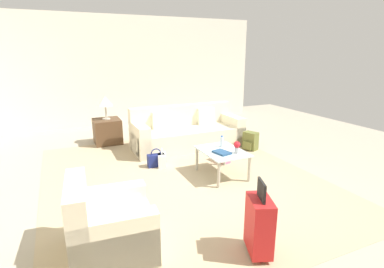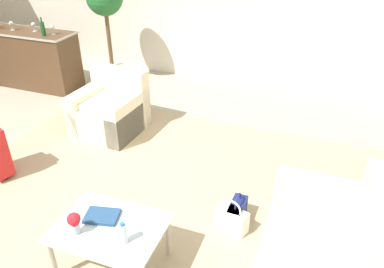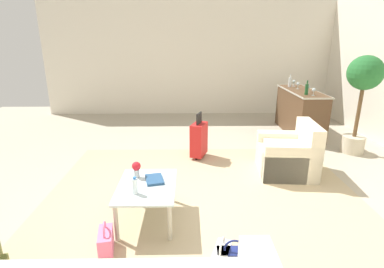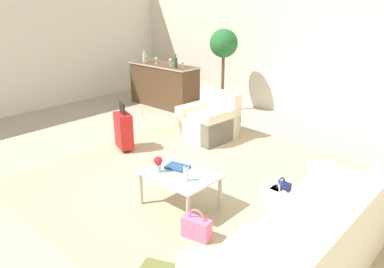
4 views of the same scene
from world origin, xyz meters
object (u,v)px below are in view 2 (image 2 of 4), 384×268
at_px(flower_vase, 74,222).
at_px(wine_glass_right_of_centre, 33,25).
at_px(armchair, 112,111).
at_px(wine_glass_left_of_centre, 11,24).
at_px(coffee_table_book, 102,216).
at_px(coffee_table, 110,233).
at_px(water_bottle, 123,233).
at_px(bar_console, 30,58).
at_px(wine_bottle_green, 43,28).
at_px(handbag_navy, 237,212).
at_px(handbag_white, 232,219).
at_px(wine_glass_rightmost, 52,28).
at_px(potted_ficus, 106,13).

bearing_deg(flower_vase, wine_glass_right_of_centre, 133.10).
height_order(armchair, wine_glass_left_of_centre, wine_glass_left_of_centre).
xyz_separation_m(armchair, coffee_table_book, (1.17, -2.09, 0.18)).
bearing_deg(flower_vase, coffee_table, 34.29).
xyz_separation_m(water_bottle, bar_console, (-3.70, 3.20, -0.04)).
bearing_deg(wine_bottle_green, wine_glass_right_of_centre, 154.92).
bearing_deg(handbag_navy, handbag_white, -100.69).
xyz_separation_m(flower_vase, handbag_white, (1.09, 0.95, -0.46)).
bearing_deg(armchair, wine_glass_rightmost, 149.60).
height_order(armchair, coffee_table, armchair).
relative_size(bar_console, potted_ficus, 0.98).
bearing_deg(wine_glass_rightmost, armchair, -30.40).
xyz_separation_m(flower_vase, wine_glass_rightmost, (-2.66, 3.25, 0.52)).
height_order(coffee_table_book, wine_bottle_green, wine_bottle_green).
xyz_separation_m(flower_vase, wine_glass_right_of_centre, (-3.07, 3.28, 0.52)).
bearing_deg(coffee_table, armchair, 120.87).
height_order(coffee_table, water_bottle, water_bottle).
relative_size(wine_glass_left_of_centre, wine_glass_rightmost, 1.00).
bearing_deg(flower_vase, potted_ficus, 117.22).
bearing_deg(coffee_table, handbag_white, 42.84).
bearing_deg(potted_ficus, flower_vase, -62.78).
xyz_separation_m(coffee_table, handbag_navy, (0.89, 0.92, -0.27)).
height_order(bar_console, wine_glass_right_of_centre, wine_glass_right_of_centre).
distance_m(wine_bottle_green, handbag_navy, 4.49).
bearing_deg(handbag_navy, wine_glass_right_of_centre, 152.06).
xyz_separation_m(water_bottle, handbag_navy, (0.69, 1.02, -0.43)).
bearing_deg(coffee_table, wine_glass_right_of_centre, 136.42).
distance_m(armchair, wine_glass_rightmost, 2.01).
height_order(flower_vase, wine_glass_left_of_centre, wine_glass_left_of_centre).
distance_m(wine_glass_left_of_centre, handbag_navy, 5.17).
bearing_deg(flower_vase, handbag_navy, 43.87).
bearing_deg(wine_glass_left_of_centre, handbag_navy, -25.08).
distance_m(armchair, handbag_navy, 2.52).
height_order(wine_bottle_green, handbag_white, wine_bottle_green).
bearing_deg(coffee_table_book, wine_glass_rightmost, 119.62).
distance_m(wine_glass_left_of_centre, potted_ficus, 1.64).
height_order(bar_console, wine_glass_left_of_centre, wine_glass_left_of_centre).
distance_m(wine_glass_left_of_centre, wine_glass_right_of_centre, 0.42).
distance_m(armchair, potted_ficus, 2.03).
height_order(coffee_table_book, wine_glass_right_of_centre, wine_glass_right_of_centre).
bearing_deg(bar_console, wine_glass_rightmost, -0.42).
relative_size(coffee_table, wine_glass_rightmost, 5.90).
bearing_deg(wine_glass_rightmost, coffee_table_book, -47.54).
distance_m(coffee_table_book, handbag_navy, 1.36).
height_order(wine_glass_left_of_centre, wine_glass_right_of_centre, same).
height_order(wine_glass_right_of_centre, handbag_navy, wine_glass_right_of_centre).
bearing_deg(armchair, coffee_table, -59.13).
bearing_deg(handbag_navy, wine_bottle_green, 151.83).
bearing_deg(wine_bottle_green, wine_glass_left_of_centre, 173.53).
xyz_separation_m(armchair, coffee_table, (1.29, -2.17, 0.10)).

